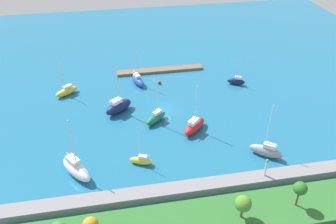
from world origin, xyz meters
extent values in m
plane|color=#1E668C|center=(0.00, 0.00, 0.00)|extent=(160.00, 160.00, 0.00)
cube|color=brown|center=(-1.87, -19.99, 0.36)|extent=(24.75, 2.71, 0.72)
cube|color=gray|center=(0.00, 26.58, 0.79)|extent=(70.33, 2.94, 1.59)
cube|color=#2D6B2D|center=(0.00, 33.64, 0.69)|extent=(61.48, 8.32, 1.38)
cylinder|color=silver|center=(-13.30, 26.58, 3.19)|extent=(0.36, 0.36, 3.20)
sphere|color=green|center=(-13.30, 26.58, 5.04)|extent=(0.56, 0.56, 0.56)
cylinder|color=brown|center=(-15.64, 33.78, 2.95)|extent=(0.33, 0.33, 3.14)
sphere|color=#286B23|center=(-15.64, 33.78, 5.19)|extent=(2.21, 2.21, 2.21)
cylinder|color=brown|center=(-5.96, 34.46, 2.51)|extent=(0.38, 0.38, 2.25)
sphere|color=#4C8428|center=(-5.96, 34.46, 4.42)|extent=(2.64, 2.64, 2.64)
ellipsoid|color=#141E4C|center=(-20.72, -8.73, 0.88)|extent=(4.82, 3.27, 1.75)
cube|color=silver|center=(-21.06, -8.57, 2.11)|extent=(1.88, 1.47, 0.72)
cylinder|color=silver|center=(-20.51, -8.84, 4.64)|extent=(0.11, 0.11, 5.77)
cylinder|color=silver|center=(-21.38, -8.41, 2.63)|extent=(1.79, 0.93, 0.09)
ellipsoid|color=yellow|center=(7.96, 17.80, 0.77)|extent=(4.72, 2.91, 1.54)
cube|color=silver|center=(7.62, 17.93, 1.84)|extent=(1.82, 1.35, 0.60)
cylinder|color=silver|center=(8.17, 17.72, 4.49)|extent=(0.11, 0.11, 5.89)
cylinder|color=silver|center=(7.20, 18.09, 2.29)|extent=(1.97, 0.83, 0.09)
ellipsoid|color=white|center=(20.04, 18.72, 1.44)|extent=(6.63, 7.91, 2.87)
cube|color=silver|center=(20.41, 18.21, 3.34)|extent=(2.87, 3.19, 0.93)
cylinder|color=silver|center=(19.81, 19.05, 7.80)|extent=(0.19, 0.19, 9.87)
cylinder|color=silver|center=(20.64, 17.88, 3.96)|extent=(1.80, 2.43, 0.15)
ellipsoid|color=#19724C|center=(3.04, 4.51, 1.01)|extent=(5.88, 5.33, 2.02)
cube|color=silver|center=(2.66, 4.19, 2.35)|extent=(2.39, 2.25, 0.66)
cylinder|color=silver|center=(3.28, 4.71, 6.68)|extent=(0.15, 0.15, 9.30)
cylinder|color=silver|center=(2.42, 3.99, 2.83)|extent=(1.78, 1.52, 0.12)
ellipsoid|color=gray|center=(-16.58, 19.92, 1.15)|extent=(6.37, 5.52, 2.29)
cube|color=silver|center=(-17.00, 20.24, 2.72)|extent=(2.57, 2.35, 0.85)
cylinder|color=silver|center=(-16.32, 19.72, 7.11)|extent=(0.16, 0.16, 9.63)
cylinder|color=silver|center=(-17.26, 20.44, 3.29)|extent=(1.95, 1.55, 0.13)
ellipsoid|color=red|center=(-4.74, 9.26, 1.15)|extent=(6.79, 6.73, 2.29)
cube|color=silver|center=(-4.33, 9.67, 2.74)|extent=(2.84, 2.83, 0.88)
cylinder|color=silver|center=(-5.00, 9.01, 6.70)|extent=(0.17, 0.17, 8.81)
cylinder|color=silver|center=(-3.81, 10.17, 3.33)|extent=(2.46, 2.42, 0.14)
ellipsoid|color=#2347B2|center=(5.06, -13.61, 1.05)|extent=(3.86, 6.45, 2.10)
cube|color=silver|center=(5.21, -14.08, 2.41)|extent=(1.85, 2.48, 0.63)
cylinder|color=silver|center=(4.96, -13.32, 6.36)|extent=(0.15, 0.15, 8.52)
cylinder|color=silver|center=(5.44, -14.76, 2.88)|extent=(1.06, 2.90, 0.12)
ellipsoid|color=#141E4C|center=(10.96, -1.07, 1.39)|extent=(7.42, 6.50, 2.78)
cube|color=silver|center=(11.43, -0.72, 3.23)|extent=(3.05, 2.84, 0.89)
cylinder|color=silver|center=(10.67, -1.30, 7.27)|extent=(0.18, 0.18, 8.98)
cylinder|color=silver|center=(11.96, -0.32, 3.82)|extent=(2.65, 2.05, 0.14)
ellipsoid|color=yellow|center=(23.50, -11.45, 0.93)|extent=(6.08, 5.01, 1.86)
cube|color=silver|center=(23.10, -11.73, 2.20)|extent=(2.44, 2.16, 0.68)
cylinder|color=silver|center=(23.75, -11.27, 5.48)|extent=(0.15, 0.15, 7.24)
cylinder|color=silver|center=(22.78, -11.95, 2.69)|extent=(2.01, 1.45, 0.12)
sphere|color=red|center=(-0.62, -12.84, 0.45)|extent=(0.90, 0.90, 0.90)
camera|label=1|loc=(12.09, 68.25, 45.91)|focal=37.24mm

